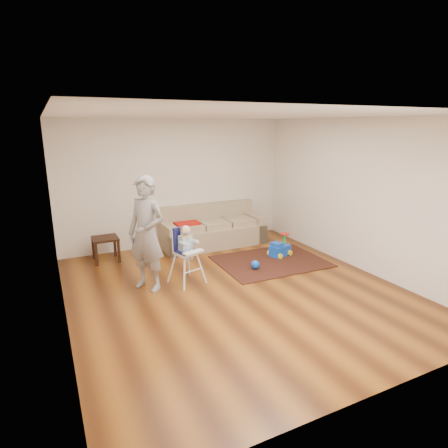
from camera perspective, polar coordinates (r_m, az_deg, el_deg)
name	(u,v)px	position (r m, az deg, el deg)	size (l,w,h in m)	color
ground	(235,290)	(6.11, 1.67, -9.98)	(5.50, 5.50, 0.00)	#47220C
room_envelope	(221,169)	(6.05, -0.52, 8.31)	(5.04, 5.52, 2.72)	silver
sofa	(213,226)	(8.18, -1.74, -0.27)	(2.25, 0.93, 0.87)	tan
side_table	(106,249)	(7.62, -17.55, -3.66)	(0.47, 0.47, 0.47)	black
area_rug	(271,261)	(7.34, 7.12, -5.66)	(2.01, 1.51, 0.02)	black
ride_on_toy	(280,245)	(7.60, 8.54, -3.16)	(0.41, 0.29, 0.45)	blue
toy_ball	(255,265)	(6.89, 4.80, -6.19)	(0.16, 0.16, 0.16)	blue
high_chair	(186,255)	(6.22, -5.78, -4.79)	(0.57, 0.57, 1.00)	white
adult	(146,234)	(5.98, -11.73, -1.49)	(0.67, 0.44, 1.83)	gray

